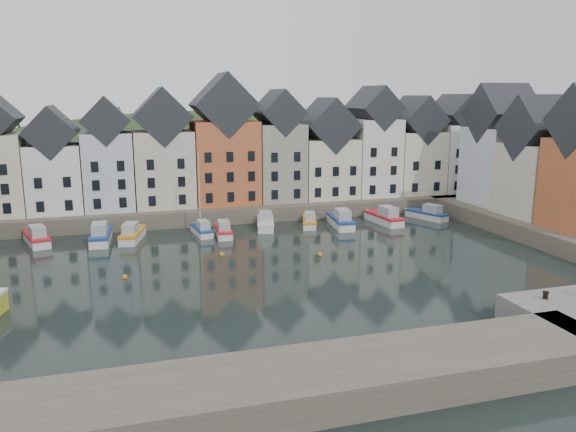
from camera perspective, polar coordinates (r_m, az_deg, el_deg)
name	(u,v)px	position (r m, az deg, el deg)	size (l,w,h in m)	color
ground	(278,275)	(53.63, -1.00, -6.01)	(260.00, 260.00, 0.00)	black
far_quay	(223,206)	(81.80, -6.63, 1.00)	(90.00, 16.00, 2.00)	brown
right_quay	(573,231)	(74.30, 26.98, -1.40)	(14.00, 54.00, 2.00)	brown
near_wall	(207,398)	(31.55, -8.18, -17.87)	(50.00, 6.00, 2.00)	brown
hillside	(202,277)	(111.52, -8.72, -6.10)	(153.60, 70.40, 64.00)	black
far_terrace	(247,152)	(79.31, -4.22, 6.46)	(72.37, 8.16, 17.78)	beige
right_terrace	(542,160)	(76.08, 24.39, 5.19)	(8.30, 24.25, 16.36)	silver
mooring_buoys	(226,261)	(57.72, -6.27, -4.60)	(20.50, 5.50, 0.50)	orange
boat_a	(37,238)	(70.36, -24.16, -2.04)	(3.88, 6.87, 2.52)	silver
boat_b	(101,236)	(68.55, -18.49, -1.91)	(2.57, 7.11, 2.69)	silver
boat_c	(132,234)	(68.36, -15.55, -1.82)	(3.46, 6.71, 2.47)	silver
boat_d	(202,229)	(69.36, -8.73, -1.36)	(2.30, 5.59, 10.39)	silver
boat_e	(223,231)	(68.47, -6.59, -1.49)	(2.14, 5.85, 2.21)	silver
boat_f	(265,223)	(71.94, -2.31, -0.67)	(3.50, 6.88, 2.53)	silver
boat_g	(310,221)	(73.14, 2.20, -0.55)	(3.37, 5.86, 2.15)	silver
boat_h	(341,221)	(73.03, 5.40, -0.48)	(3.07, 7.26, 2.70)	silver
boat_i	(385,218)	(75.61, 9.78, -0.17)	(2.86, 7.16, 2.68)	silver
boat_j	(428,214)	(79.60, 14.02, 0.18)	(4.05, 6.34, 2.34)	silver
mooring_bollard	(546,295)	(45.93, 24.70, -7.29)	(0.48, 0.48, 0.56)	black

